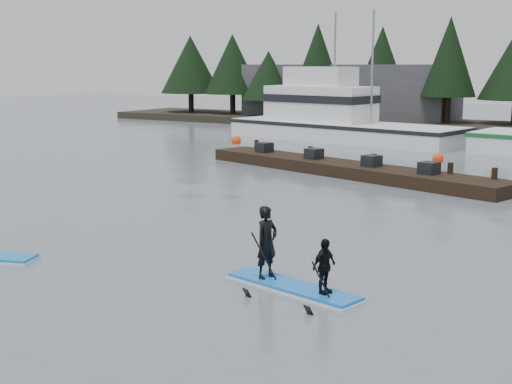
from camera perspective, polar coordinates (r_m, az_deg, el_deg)
The scene contains 9 objects.
ground at distance 17.66m, azimuth -10.31°, elevation -6.46°, with size 160.00×160.00×0.00m, color slate.
far_shore at distance 55.91m, azimuth 19.75°, elevation 4.75°, with size 70.00×8.00×0.60m, color #2D281E.
treeline at distance 55.94m, azimuth 19.74°, elevation 4.45°, with size 60.00×4.00×8.00m, color black, non-canonical shape.
waterfront_building at distance 62.03m, azimuth 7.43°, elevation 7.77°, with size 18.00×6.00×5.00m, color #4C4C51.
fishing_boat_large at distance 48.24m, azimuth 6.50°, elevation 4.99°, with size 16.88×7.34×9.37m.
floating_dock at distance 32.99m, azimuth 7.18°, elevation 1.85°, with size 16.35×2.18×0.54m, color black.
buoy_b at distance 38.48m, azimuth 14.34°, elevation 2.38°, with size 0.58×0.58×0.58m, color #F73D0C.
buoy_a at distance 45.96m, azimuth -1.60°, elevation 3.92°, with size 0.63×0.63×0.63m, color #F73D0C.
paddleboard_duo at distance 16.11m, azimuth 2.68°, elevation -5.68°, with size 3.50×1.65×2.28m.
Camera 1 is at (11.38, -12.54, 5.00)m, focal length 50.00 mm.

